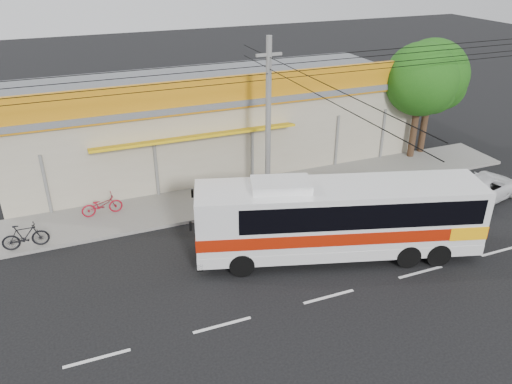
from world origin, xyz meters
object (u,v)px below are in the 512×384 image
at_px(motorbike_dark, 25,236).
at_px(tree_far, 434,78).
at_px(motorbike_red, 102,205).
at_px(coach_bus, 343,215).
at_px(white_car, 484,187).
at_px(tree_near, 424,82).
at_px(utility_pole, 269,69).

relative_size(motorbike_dark, tree_far, 0.27).
height_order(motorbike_red, motorbike_dark, motorbike_dark).
distance_m(coach_bus, tree_far, 13.03).
bearing_deg(motorbike_dark, tree_far, -82.47).
xyz_separation_m(motorbike_red, white_car, (17.64, -4.94, -0.02)).
height_order(white_car, tree_far, tree_far).
bearing_deg(motorbike_red, coach_bus, -131.28).
distance_m(motorbike_dark, tree_near, 21.33).
height_order(utility_pole, tree_far, utility_pole).
distance_m(coach_bus, motorbike_dark, 12.79).
distance_m(white_car, tree_near, 6.73).
xyz_separation_m(motorbike_dark, utility_pole, (10.77, 0.29, 5.80)).
relative_size(motorbike_red, utility_pole, 0.05).
xyz_separation_m(coach_bus, utility_pole, (-0.96, 5.28, 4.66)).
distance_m(tree_near, tree_far, 1.11).
bearing_deg(white_car, tree_near, -14.09).
bearing_deg(motorbike_dark, white_car, -98.21).
xyz_separation_m(coach_bus, motorbike_dark, (-11.73, 4.99, -1.13)).
xyz_separation_m(motorbike_dark, white_car, (20.84, -3.19, -0.09)).
relative_size(utility_pole, tree_near, 5.10).
relative_size(motorbike_dark, utility_pole, 0.05).
bearing_deg(coach_bus, white_car, 27.71).
height_order(white_car, utility_pole, utility_pole).
distance_m(motorbike_red, utility_pole, 9.69).
distance_m(motorbike_red, tree_far, 19.13).
relative_size(coach_bus, tree_far, 1.68).
height_order(coach_bus, tree_far, tree_far).
bearing_deg(coach_bus, motorbike_dark, 173.51).
distance_m(coach_bus, utility_pole, 7.11).
distance_m(utility_pole, tree_near, 10.47).
distance_m(coach_bus, motorbike_red, 10.94).
bearing_deg(white_car, motorbike_dark, 67.44).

